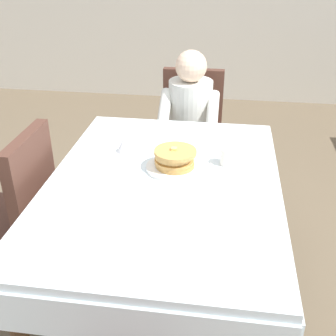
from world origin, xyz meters
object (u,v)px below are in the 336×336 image
(breakfast_stack, at_px, (175,158))
(syrup_pitcher, at_px, (124,145))
(diner_person, at_px, (190,116))
(plate_breakfast, at_px, (174,167))
(dining_table_main, at_px, (163,196))
(fork_left_of_plate, at_px, (136,168))
(spoon_near_edge, at_px, (157,202))
(chair_diner, at_px, (191,126))
(knife_right_of_plate, at_px, (212,173))
(chair_left_side, at_px, (18,205))
(cup_coffee, at_px, (228,157))

(breakfast_stack, height_order, syrup_pitcher, breakfast_stack)
(diner_person, bearing_deg, plate_breakfast, 90.37)
(syrup_pitcher, bearing_deg, dining_table_main, -47.27)
(diner_person, bearing_deg, fork_left_of_plate, 78.55)
(syrup_pitcher, distance_m, spoon_near_edge, 0.54)
(chair_diner, bearing_deg, knife_right_of_plate, 100.41)
(dining_table_main, xyz_separation_m, diner_person, (0.03, 1.01, 0.02))
(chair_diner, xyz_separation_m, breakfast_stack, (0.01, -1.04, 0.27))
(chair_left_side, xyz_separation_m, knife_right_of_plate, (1.00, 0.10, 0.21))
(diner_person, height_order, syrup_pitcher, diner_person)
(cup_coffee, xyz_separation_m, syrup_pitcher, (-0.56, 0.07, -0.01))
(knife_right_of_plate, height_order, spoon_near_edge, same)
(diner_person, bearing_deg, syrup_pitcher, 68.68)
(chair_diner, height_order, breakfast_stack, chair_diner)
(chair_diner, bearing_deg, syrup_pitcher, 72.15)
(breakfast_stack, bearing_deg, chair_left_side, -171.24)
(cup_coffee, bearing_deg, chair_diner, 105.87)
(knife_right_of_plate, bearing_deg, diner_person, 7.43)
(dining_table_main, xyz_separation_m, breakfast_stack, (0.04, 0.12, 0.15))
(syrup_pitcher, bearing_deg, cup_coffee, -6.91)
(fork_left_of_plate, bearing_deg, knife_right_of_plate, -96.27)
(syrup_pitcher, relative_size, knife_right_of_plate, 0.40)
(plate_breakfast, relative_size, syrup_pitcher, 3.50)
(chair_diner, relative_size, fork_left_of_plate, 5.17)
(chair_left_side, bearing_deg, cup_coffee, -78.88)
(plate_breakfast, xyz_separation_m, fork_left_of_plate, (-0.19, -0.02, -0.01))
(chair_left_side, distance_m, fork_left_of_plate, 0.66)
(chair_diner, xyz_separation_m, diner_person, (-0.00, -0.16, 0.14))
(diner_person, height_order, chair_left_side, diner_person)
(dining_table_main, bearing_deg, knife_right_of_plate, 24.83)
(cup_coffee, bearing_deg, plate_breakfast, -162.03)
(dining_table_main, height_order, spoon_near_edge, spoon_near_edge)
(dining_table_main, bearing_deg, chair_left_side, 180.00)
(chair_diner, xyz_separation_m, fork_left_of_plate, (-0.18, -1.07, 0.21))
(chair_diner, distance_m, diner_person, 0.21)
(cup_coffee, bearing_deg, spoon_near_edge, -126.71)
(chair_diner, distance_m, spoon_near_edge, 1.38)
(chair_left_side, bearing_deg, plate_breakfast, -81.23)
(spoon_near_edge, bearing_deg, syrup_pitcher, 110.21)
(cup_coffee, height_order, spoon_near_edge, cup_coffee)
(fork_left_of_plate, bearing_deg, dining_table_main, -130.26)
(chair_left_side, relative_size, knife_right_of_plate, 4.65)
(chair_diner, bearing_deg, spoon_near_edge, 88.81)
(dining_table_main, xyz_separation_m, syrup_pitcher, (-0.26, 0.28, 0.13))
(cup_coffee, relative_size, syrup_pitcher, 1.41)
(dining_table_main, bearing_deg, fork_left_of_plate, 146.02)
(chair_left_side, relative_size, fork_left_of_plate, 5.17)
(knife_right_of_plate, bearing_deg, plate_breakfast, 79.28)
(fork_left_of_plate, bearing_deg, breakfast_stack, -90.24)
(dining_table_main, distance_m, syrup_pitcher, 0.40)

